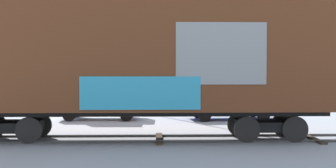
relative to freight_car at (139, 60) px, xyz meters
The scene contains 7 objects.
ground_plane 3.19m from the freight_car, ahead, with size 260.00×260.00×0.00m, color #B2B5BC.
track 2.88m from the freight_car, ahead, with size 59.99×5.20×0.08m.
freight_car is the anchor object (origin of this frame).
flagpole 11.22m from the freight_car, 95.28° to the left, with size 1.62×0.26×9.52m.
hillside 79.48m from the freight_car, 89.04° to the left, with size 150.92×37.34×17.19m.
parked_car_white 7.35m from the freight_car, 112.08° to the left, with size 4.22×2.14×1.72m.
parked_car_blue 8.09m from the freight_car, 59.92° to the left, with size 4.66×2.56×1.54m.
Camera 1 is at (0.27, -16.13, 2.58)m, focal length 47.75 mm.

